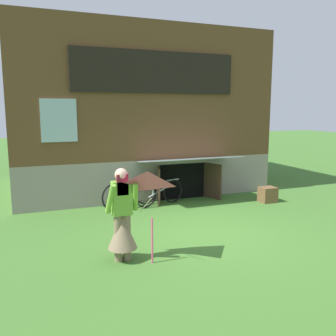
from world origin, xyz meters
TOP-DOWN VIEW (x-y plane):
  - ground_plane at (0.00, 0.00)m, footprint 60.00×60.00m
  - log_house at (0.00, 5.65)m, footprint 7.79×6.43m
  - person at (-1.99, -0.81)m, footprint 0.61×0.53m
  - kite at (-1.70, -1.37)m, footprint 0.98×1.06m
  - bicycle_silver at (-0.08, 2.51)m, footprint 1.54×0.46m
  - bicycle_black at (-0.90, 2.58)m, footprint 1.69×0.55m
  - wooden_crate at (2.95, 1.69)m, footprint 0.45×0.39m

SIDE VIEW (x-z plane):
  - ground_plane at x=0.00m, z-range 0.00..0.00m
  - wooden_crate at x=2.95m, z-range 0.00..0.44m
  - bicycle_silver at x=-0.08m, z-range -0.01..0.72m
  - bicycle_black at x=-0.90m, z-range -0.01..0.78m
  - person at x=-1.99m, z-range -0.13..1.53m
  - kite at x=-1.70m, z-range 0.51..2.04m
  - log_house at x=0.00m, z-range 0.00..5.07m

